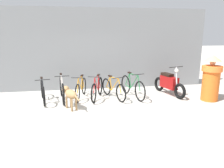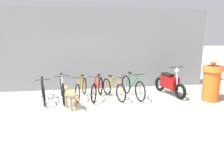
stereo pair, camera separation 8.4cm
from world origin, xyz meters
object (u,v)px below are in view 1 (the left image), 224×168
object	(u,v)px
bicycle_5	(132,87)
bicycle_0	(43,92)
bicycle_3	(97,89)
bicycle_4	(113,89)
motorcycle	(169,83)
bicycle_1	(62,89)
stray_dog	(70,94)
bicycle_2	(81,89)
person_in_robes	(211,78)

from	to	relation	value
bicycle_5	bicycle_0	bearing A→B (deg)	-102.05
bicycle_0	bicycle_3	size ratio (longest dim) A/B	1.00
bicycle_4	motorcycle	xyz separation A→B (m)	(2.12, 0.11, 0.10)
bicycle_4	motorcycle	size ratio (longest dim) A/B	0.90
bicycle_4	bicycle_1	bearing A→B (deg)	-111.81
bicycle_0	bicycle_1	distance (m)	0.63
bicycle_3	bicycle_5	bearing A→B (deg)	107.04
motorcycle	bicycle_5	bearing A→B (deg)	-101.03
bicycle_1	motorcycle	distance (m)	3.88
stray_dog	motorcycle	bearing A→B (deg)	-101.50
bicycle_1	bicycle_5	distance (m)	2.46
bicycle_2	bicycle_0	bearing A→B (deg)	-64.56
bicycle_4	stray_dog	distance (m)	1.71
person_in_robes	stray_dog	bearing A→B (deg)	3.86
motorcycle	stray_dog	distance (m)	3.72
bicycle_2	bicycle_4	bearing A→B (deg)	92.42
bicycle_4	bicycle_0	bearing A→B (deg)	-109.17
bicycle_3	motorcycle	xyz separation A→B (m)	(2.68, 0.04, 0.08)
bicycle_4	person_in_robes	size ratio (longest dim) A/B	1.02
bicycle_3	bicycle_2	bearing A→B (deg)	-87.96
bicycle_3	bicycle_4	world-z (taller)	bicycle_3
motorcycle	bicycle_2	bearing A→B (deg)	-106.47
bicycle_0	bicycle_4	bearing A→B (deg)	79.30
bicycle_3	person_in_robes	xyz separation A→B (m)	(3.77, -0.84, 0.43)
motorcycle	person_in_robes	distance (m)	1.45
bicycle_3	bicycle_4	size ratio (longest dim) A/B	1.01
bicycle_5	motorcycle	distance (m)	1.42
bicycle_2	bicycle_1	bearing A→B (deg)	-61.42
bicycle_1	bicycle_3	distance (m)	1.20
bicycle_1	stray_dog	xyz separation A→B (m)	(0.29, -0.92, 0.09)
bicycle_0	bicycle_3	distance (m)	1.83
bicycle_3	stray_dog	size ratio (longest dim) A/B	1.66
bicycle_0	bicycle_2	xyz separation A→B (m)	(1.26, 0.25, -0.00)
bicycle_0	bicycle_2	bearing A→B (deg)	90.10
bicycle_5	stray_dog	world-z (taller)	bicycle_5
bicycle_4	person_in_robes	world-z (taller)	person_in_robes
bicycle_0	motorcycle	bearing A→B (deg)	80.43
stray_dog	person_in_robes	xyz separation A→B (m)	(4.68, 0.08, 0.32)
bicycle_1	bicycle_5	bearing A→B (deg)	82.24
bicycle_2	motorcycle	xyz separation A→B (m)	(3.24, -0.12, 0.09)
bicycle_1	motorcycle	xyz separation A→B (m)	(3.88, 0.04, 0.05)
bicycle_2	motorcycle	size ratio (longest dim) A/B	0.94
bicycle_3	person_in_robes	bearing A→B (deg)	96.12
bicycle_1	bicycle_5	size ratio (longest dim) A/B	1.02
bicycle_1	stray_dog	size ratio (longest dim) A/B	1.89
bicycle_1	bicycle_0	bearing A→B (deg)	-88.88
bicycle_0	person_in_robes	bearing A→B (deg)	71.07
bicycle_2	bicycle_4	size ratio (longest dim) A/B	1.04
bicycle_1	person_in_robes	size ratio (longest dim) A/B	1.16
bicycle_5	person_in_robes	size ratio (longest dim) A/B	1.14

